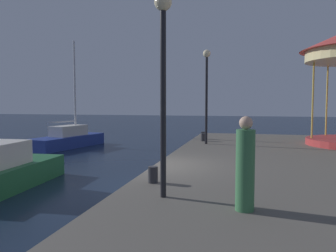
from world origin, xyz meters
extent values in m
plane|color=#162338|center=(0.00, 0.00, 0.00)|extent=(120.00, 120.00, 0.00)
cube|color=#236638|center=(-4.94, -0.95, 0.38)|extent=(2.30, 4.71, 0.76)
cube|color=#4C6070|center=(-4.98, -0.24, 1.29)|extent=(1.23, 0.17, 0.34)
cube|color=navy|center=(-7.91, 8.28, 0.36)|extent=(2.65, 5.47, 0.72)
cube|color=beige|center=(-7.89, 8.38, 1.03)|extent=(1.58, 2.49, 0.63)
cylinder|color=silver|center=(-7.77, 8.99, 3.67)|extent=(0.12, 0.12, 5.91)
cylinder|color=silver|center=(-8.01, 7.84, 1.62)|extent=(0.56, 2.33, 0.08)
cylinder|color=gold|center=(6.81, 8.26, 2.86)|extent=(0.08, 0.08, 3.52)
cylinder|color=gold|center=(5.83, 6.56, 2.86)|extent=(0.08, 0.08, 3.52)
cylinder|color=black|center=(1.14, -3.39, 2.69)|extent=(0.12, 0.12, 3.79)
sphere|color=#F9E5B2|center=(1.14, -3.39, 4.77)|extent=(0.36, 0.36, 0.36)
cylinder|color=black|center=(0.97, 5.66, 2.84)|extent=(0.12, 0.12, 4.09)
sphere|color=#F9E5B2|center=(0.97, 5.66, 5.07)|extent=(0.36, 0.36, 0.36)
cylinder|color=#2D2D33|center=(0.59, -2.27, 1.00)|extent=(0.24, 0.24, 0.40)
cylinder|color=#2D2D33|center=(0.58, 7.63, 1.00)|extent=(0.24, 0.24, 0.40)
cylinder|color=#2D2D33|center=(0.69, 6.75, 1.00)|extent=(0.24, 0.24, 0.40)
cylinder|color=#387247|center=(2.79, -3.88, 1.54)|extent=(0.34, 0.34, 1.48)
sphere|color=tan|center=(2.79, -3.88, 2.40)|extent=(0.24, 0.24, 0.24)
camera|label=1|loc=(2.78, -9.87, 2.75)|focal=34.96mm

